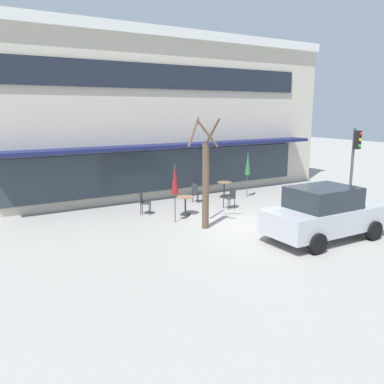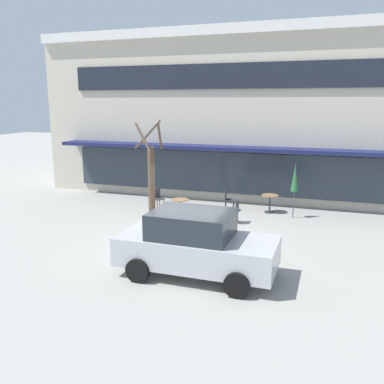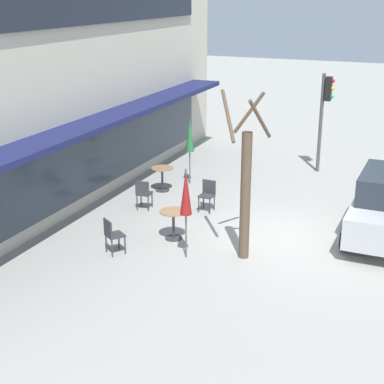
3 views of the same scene
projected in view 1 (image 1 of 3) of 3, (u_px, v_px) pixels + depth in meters
ground_plane at (248, 227)px, 14.83m from camera, size 80.00×80.00×0.00m
building_facade at (135, 114)px, 22.39m from camera, size 19.14×9.10×7.88m
cafe_table_near_wall at (185, 202)px, 16.38m from camera, size 0.70×0.70×0.76m
cafe_table_streetside at (224, 187)px, 19.67m from camera, size 0.70×0.70×0.76m
patio_umbrella_green_folded at (175, 180)px, 15.10m from camera, size 0.28×0.28×2.20m
patio_umbrella_cream_folded at (248, 164)px, 19.53m from camera, size 0.28×0.28×2.20m
cafe_chair_0 at (196, 191)px, 18.58m from camera, size 0.45×0.45×0.89m
cafe_chair_1 at (231, 196)px, 17.48m from camera, size 0.41×0.41×0.89m
cafe_chair_2 at (144, 202)px, 16.48m from camera, size 0.56×0.56×0.89m
parked_sedan at (324, 213)px, 13.23m from camera, size 4.23×2.07×1.76m
street_tree at (205, 180)px, 14.31m from camera, size 1.12×1.20×3.95m
traffic_light_pole at (355, 154)px, 17.87m from camera, size 0.26×0.43×3.40m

